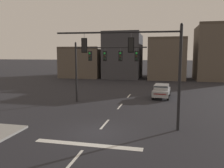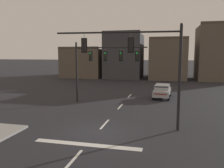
% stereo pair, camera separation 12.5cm
% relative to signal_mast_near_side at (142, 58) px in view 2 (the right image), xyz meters
% --- Properties ---
extents(ground_plane, '(400.00, 400.00, 0.00)m').
position_rel_signal_mast_near_side_xyz_m(ground_plane, '(-2.75, -1.65, -4.92)').
color(ground_plane, '#232328').
extents(stop_bar_paint, '(6.40, 0.50, 0.01)m').
position_rel_signal_mast_near_side_xyz_m(stop_bar_paint, '(-2.75, -3.65, -4.92)').
color(stop_bar_paint, silver).
rests_on(stop_bar_paint, ground).
extents(lane_centreline, '(0.16, 26.40, 0.01)m').
position_rel_signal_mast_near_side_xyz_m(lane_centreline, '(-2.75, 0.35, -4.92)').
color(lane_centreline, silver).
rests_on(lane_centreline, ground).
extents(signal_mast_near_side, '(8.55, 0.72, 7.17)m').
position_rel_signal_mast_near_side_xyz_m(signal_mast_near_side, '(0.00, 0.00, 0.00)').
color(signal_mast_near_side, black).
rests_on(signal_mast_near_side, ground).
extents(signal_mast_far_side, '(7.70, 0.90, 6.47)m').
position_rel_signal_mast_near_side_xyz_m(signal_mast_far_side, '(-5.13, 7.37, -0.40)').
color(signal_mast_far_side, black).
rests_on(signal_mast_far_side, ground).
extents(car_lot_nearside, '(2.18, 4.56, 1.61)m').
position_rel_signal_mast_near_side_xyz_m(car_lot_nearside, '(1.22, 12.04, -4.06)').
color(car_lot_nearside, '#9EA0A5').
rests_on(car_lot_nearside, ground).
extents(building_row, '(36.80, 13.38, 11.16)m').
position_rel_signal_mast_near_side_xyz_m(building_row, '(-2.56, 35.49, -0.64)').
color(building_row, brown).
rests_on(building_row, ground).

